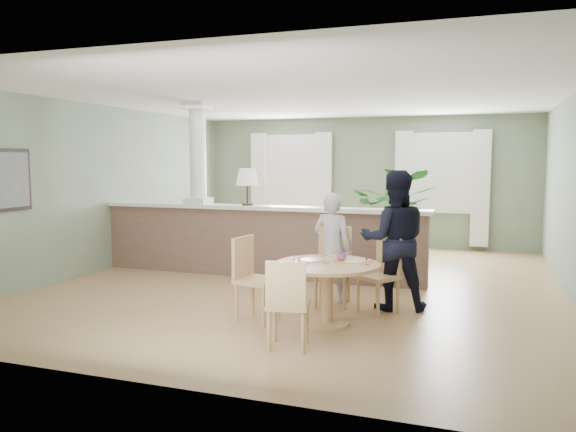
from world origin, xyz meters
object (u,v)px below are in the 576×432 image
at_px(dining_table, 328,276).
at_px(chair_side, 252,274).
at_px(chair_near, 287,300).
at_px(sofa, 301,236).
at_px(man_person, 394,240).
at_px(houseplant, 395,213).
at_px(child_person, 332,247).
at_px(chair_far_man, 382,271).
at_px(chair_far_boy, 333,262).

height_order(dining_table, chair_side, chair_side).
height_order(dining_table, chair_near, chair_near).
height_order(sofa, man_person, man_person).
distance_m(houseplant, dining_table, 4.67).
relative_size(dining_table, child_person, 0.82).
relative_size(chair_side, child_person, 0.67).
xyz_separation_m(dining_table, chair_far_man, (0.47, 0.75, -0.06)).
bearing_deg(chair_side, dining_table, -77.11).
height_order(sofa, chair_near, chair_near).
bearing_deg(chair_side, chair_near, -130.44).
distance_m(dining_table, child_person, 1.08).
bearing_deg(chair_side, man_person, -46.15).
xyz_separation_m(sofa, man_person, (2.15, -3.01, 0.43)).
bearing_deg(chair_side, child_person, -21.47).
bearing_deg(sofa, chair_near, -64.18).
relative_size(chair_far_man, man_person, 0.53).
bearing_deg(man_person, chair_far_man, 48.19).
relative_size(chair_far_boy, man_person, 0.58).
distance_m(sofa, child_person, 3.22).
distance_m(chair_far_man, chair_near, 1.75).
xyz_separation_m(chair_side, man_person, (1.44, 1.01, 0.32)).
relative_size(houseplant, chair_far_man, 1.85).
relative_size(sofa, child_person, 2.01).
xyz_separation_m(chair_far_man, chair_side, (-1.34, -0.81, 0.03)).
relative_size(sofa, chair_near, 3.21).
height_order(houseplant, chair_far_man, houseplant).
height_order(sofa, dining_table, sofa).
bearing_deg(chair_side, chair_far_boy, -25.75).
bearing_deg(chair_near, houseplant, -102.98).
relative_size(chair_far_man, child_person, 0.64).
bearing_deg(chair_far_boy, child_person, 106.34).
bearing_deg(houseplant, man_person, -81.64).
bearing_deg(houseplant, chair_far_man, -83.58).
bearing_deg(dining_table, chair_side, -176.04).
relative_size(sofa, chair_far_man, 3.15).
bearing_deg(child_person, dining_table, 110.94).
bearing_deg(chair_far_boy, sofa, 109.00).
distance_m(houseplant, chair_far_boy, 3.74).
height_order(houseplant, dining_table, houseplant).
distance_m(houseplant, chair_near, 5.57).
height_order(chair_side, man_person, man_person).
distance_m(chair_far_man, child_person, 0.78).
bearing_deg(houseplant, sofa, -156.23).
distance_m(sofa, chair_near, 5.05).
distance_m(dining_table, chair_far_man, 0.88).
height_order(chair_side, child_person, child_person).
bearing_deg(chair_near, chair_far_man, -121.91).
bearing_deg(dining_table, houseplant, 89.65).
distance_m(sofa, dining_table, 4.26).
bearing_deg(houseplant, chair_side, -100.76).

